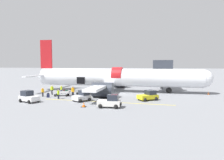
{
  "coord_description": "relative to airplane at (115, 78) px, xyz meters",
  "views": [
    {
      "loc": [
        6.25,
        -36.59,
        5.58
      ],
      "look_at": [
        -1.56,
        1.13,
        2.54
      ],
      "focal_mm": 32.0,
      "sensor_mm": 36.0,
      "label": 1
    }
  ],
  "objects": [
    {
      "name": "ground_plane",
      "position": [
        1.35,
        -3.27,
        -2.8
      ],
      "size": [
        500.0,
        500.0,
        0.0
      ],
      "primitive_type": "plane",
      "color": "gray"
    },
    {
      "name": "suitcase_on_tarmac_upright",
      "position": [
        -9.69,
        -9.48,
        -2.47
      ],
      "size": [
        0.5,
        0.41,
        0.77
      ],
      "color": "#1E2347",
      "rests_on": "ground_plane"
    },
    {
      "name": "baggage_tug_lead",
      "position": [
        -10.4,
        -13.78,
        -2.07
      ],
      "size": [
        3.38,
        2.64,
        1.7
      ],
      "color": "white",
      "rests_on": "ground_plane"
    },
    {
      "name": "safety_cone_engine_left",
      "position": [
        -1.27,
        -15.35,
        -2.51
      ],
      "size": [
        0.64,
        0.64,
        0.62
      ],
      "color": "black",
      "rests_on": "ground_plane"
    },
    {
      "name": "baggage_tug_mid",
      "position": [
        6.92,
        -8.59,
        -2.12
      ],
      "size": [
        3.44,
        3.15,
        1.55
      ],
      "color": "yellow",
      "rests_on": "ground_plane"
    },
    {
      "name": "jet_bridge_stub",
      "position": [
        9.49,
        5.21,
        1.77
      ],
      "size": [
        3.97,
        8.72,
        6.43
      ],
      "color": "#4C4C51",
      "rests_on": "ground_plane"
    },
    {
      "name": "ground_crew_helper",
      "position": [
        -5.82,
        -8.13,
        -1.83
      ],
      "size": [
        0.64,
        0.53,
        1.84
      ],
      "color": "black",
      "rests_on": "ground_plane"
    },
    {
      "name": "baggage_cart_queued",
      "position": [
        -5.0,
        -4.58,
        -2.34
      ],
      "size": [
        4.15,
        2.21,
        0.94
      ],
      "color": "#B7BABF",
      "rests_on": "ground_plane"
    },
    {
      "name": "safety_cone_wingtip",
      "position": [
        1.93,
        -7.95,
        -2.5
      ],
      "size": [
        0.49,
        0.49,
        0.66
      ],
      "color": "black",
      "rests_on": "ground_plane"
    },
    {
      "name": "ground_crew_loader_b",
      "position": [
        -11.08,
        -8.82,
        -1.97
      ],
      "size": [
        0.55,
        0.4,
        1.59
      ],
      "color": "#2D2D33",
      "rests_on": "ground_plane"
    },
    {
      "name": "ground_crew_loader_a",
      "position": [
        -10.72,
        -6.24,
        -1.89
      ],
      "size": [
        0.6,
        0.44,
        1.73
      ],
      "color": "#2D2D33",
      "rests_on": "ground_plane"
    },
    {
      "name": "ground_crew_supervisor",
      "position": [
        -7.35,
        -10.4,
        -1.99
      ],
      "size": [
        0.42,
        0.54,
        1.54
      ],
      "color": "#1E2338",
      "rests_on": "ground_plane"
    },
    {
      "name": "airplane",
      "position": [
        0.0,
        0.0,
        0.0
      ],
      "size": [
        36.53,
        28.85,
        10.83
      ],
      "color": "white",
      "rests_on": "ground_plane"
    },
    {
      "name": "baggage_tug_rear",
      "position": [
        -2.94,
        -11.42,
        -2.11
      ],
      "size": [
        2.81,
        3.0,
        1.62
      ],
      "color": "silver",
      "rests_on": "ground_plane"
    },
    {
      "name": "apron_marking_line",
      "position": [
        0.67,
        -11.41,
        -2.8
      ],
      "size": [
        20.04,
        1.18,
        0.01
      ],
      "color": "yellow",
      "rests_on": "ground_plane"
    },
    {
      "name": "baggage_tug_spare",
      "position": [
        2.2,
        -15.05,
        -2.08
      ],
      "size": [
        3.1,
        1.85,
        1.71
      ],
      "color": "silver",
      "rests_on": "ground_plane"
    },
    {
      "name": "ground_crew_driver",
      "position": [
        -9.44,
        -5.05,
        -1.95
      ],
      "size": [
        0.52,
        0.52,
        1.61
      ],
      "color": "black",
      "rests_on": "ground_plane"
    },
    {
      "name": "baggage_cart_loading",
      "position": [
        -8.08,
        -7.43,
        -2.27
      ],
      "size": [
        3.84,
        2.06,
        1.1
      ],
      "color": "silver",
      "rests_on": "ground_plane"
    },
    {
      "name": "safety_cone_nose",
      "position": [
        17.65,
        -0.52,
        -2.54
      ],
      "size": [
        0.53,
        0.53,
        0.57
      ],
      "color": "black",
      "rests_on": "ground_plane"
    }
  ]
}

